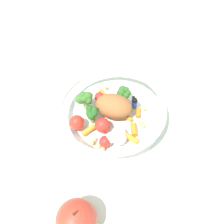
# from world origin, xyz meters

# --- Properties ---
(ground_plane) EXTENTS (2.40, 2.40, 0.00)m
(ground_plane) POSITION_xyz_m (0.00, 0.00, 0.00)
(ground_plane) COLOR silver
(food_container) EXTENTS (0.24, 0.24, 0.06)m
(food_container) POSITION_xyz_m (-0.00, 0.01, 0.03)
(food_container) COLOR white
(food_container) RESTS_ON ground_plane
(loose_apple) EXTENTS (0.07, 0.07, 0.08)m
(loose_apple) POSITION_xyz_m (-0.13, 0.20, 0.03)
(loose_apple) COLOR #BC3828
(loose_apple) RESTS_ON ground_plane
(folded_napkin) EXTENTS (0.15, 0.15, 0.01)m
(folded_napkin) POSITION_xyz_m (0.19, -0.05, 0.00)
(folded_napkin) COLOR white
(folded_napkin) RESTS_ON ground_plane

